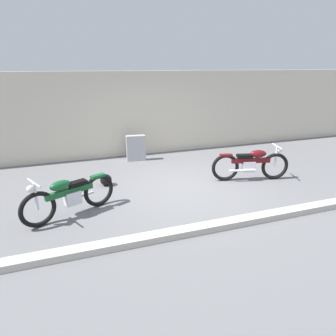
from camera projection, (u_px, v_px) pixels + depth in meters
The scene contains 7 objects.
ground_plane at pixel (187, 189), 7.19m from camera, with size 40.00×40.00×0.00m, color slate.
building_wall at pixel (147, 113), 9.82m from camera, with size 18.00×0.30×2.62m, color beige.
curb_strip at pixel (227, 224), 5.52m from camera, with size 18.00×0.24×0.12m, color #B7B2A8.
stone_marker at pixel (136, 148), 9.25m from camera, with size 0.57×0.20×0.78m, color #9E9EA3.
helmet at pixel (106, 180), 7.39m from camera, with size 0.28×0.28×0.28m, color black.
motorcycle_maroon at pixel (251, 164), 7.66m from camera, with size 1.93×0.73×0.89m.
motorcycle_green at pixel (69, 196), 5.82m from camera, with size 1.79×0.95×0.87m.
Camera 1 is at (-2.64, -6.12, 2.79)m, focal length 32.59 mm.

